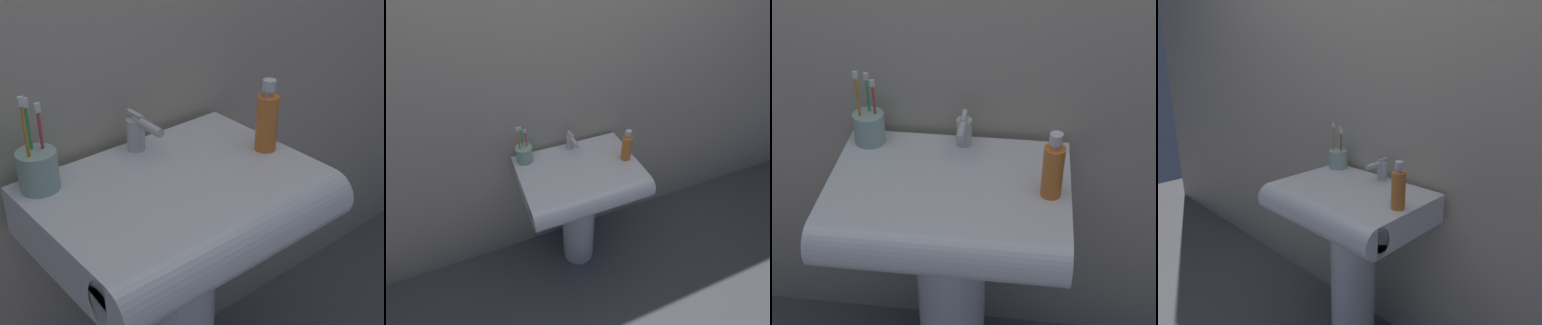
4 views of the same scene
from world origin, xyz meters
The scene contains 6 objects.
wall_back centered at (0.00, 0.25, 1.20)m, with size 5.00×0.05×2.40m, color #B7AD99.
sink_pedestal centered at (0.00, 0.00, 0.34)m, with size 0.20×0.20×0.67m, color white.
sink_basin centered at (0.00, -0.05, 0.73)m, with size 0.63×0.48×0.12m.
faucet centered at (0.02, 0.15, 0.85)m, with size 0.04×0.13×0.10m.
toothbrush_cup centered at (-0.25, 0.15, 0.84)m, with size 0.09×0.09×0.22m.
soap_bottle centered at (0.26, -0.03, 0.87)m, with size 0.05×0.05×0.18m.
Camera 4 is at (1.02, -1.06, 1.36)m, focal length 35.00 mm.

